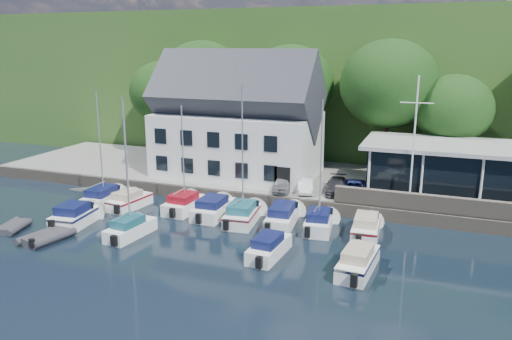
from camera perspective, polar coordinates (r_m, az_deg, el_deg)
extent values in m
plane|color=black|center=(28.96, -1.75, -11.28)|extent=(180.00, 180.00, 0.00)
cube|color=gray|center=(44.49, 6.79, -1.50)|extent=(60.00, 13.00, 1.00)
cube|color=#6C6356|center=(38.47, 4.46, -3.96)|extent=(60.00, 0.30, 1.00)
cube|color=#345921|center=(86.87, 14.14, 10.83)|extent=(160.00, 75.00, 16.00)
cube|color=#576432|center=(94.27, 20.06, 15.61)|extent=(50.00, 30.00, 0.30)
cube|color=#6C6356|center=(37.25, 22.74, -3.89)|extent=(18.00, 0.50, 1.20)
imported|color=#A4A4A8|center=(40.16, 3.06, -1.54)|extent=(1.91, 3.61, 1.17)
imported|color=silver|center=(39.98, 5.64, -1.72)|extent=(2.01, 3.51, 1.09)
imported|color=#2C2D31|center=(40.08, 9.18, -1.78)|extent=(2.04, 4.01, 1.12)
imported|color=navy|center=(39.39, 11.17, -2.05)|extent=(2.08, 3.83, 1.24)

